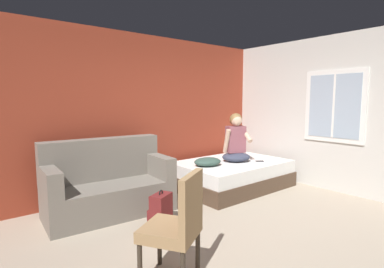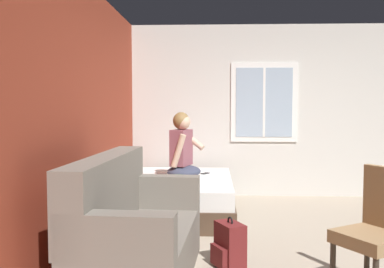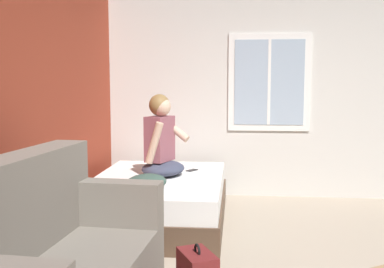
{
  "view_description": "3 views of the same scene",
  "coord_description": "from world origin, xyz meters",
  "px_view_note": "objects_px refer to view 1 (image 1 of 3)",
  "views": [
    {
      "loc": [
        -2.48,
        -2.07,
        1.6
      ],
      "look_at": [
        0.46,
        1.57,
        1.06
      ],
      "focal_mm": 28.0,
      "sensor_mm": 36.0,
      "label": 1
    },
    {
      "loc": [
        -4.44,
        1.22,
        1.48
      ],
      "look_at": [
        0.42,
        1.43,
        1.14
      ],
      "focal_mm": 42.0,
      "sensor_mm": 36.0,
      "label": 2
    },
    {
      "loc": [
        -3.17,
        0.82,
        1.44
      ],
      "look_at": [
        0.67,
        1.2,
        1.03
      ],
      "focal_mm": 42.0,
      "sensor_mm": 36.0,
      "label": 3
    }
  ],
  "objects_px": {
    "couch": "(108,185)",
    "side_chair": "(177,223)",
    "bed": "(232,174)",
    "person_seated": "(236,142)",
    "backpack": "(160,210)",
    "cell_phone": "(260,161)",
    "throw_pillow": "(208,162)"
  },
  "relations": [
    {
      "from": "person_seated",
      "to": "throw_pillow",
      "type": "height_order",
      "value": "person_seated"
    },
    {
      "from": "bed",
      "to": "throw_pillow",
      "type": "height_order",
      "value": "throw_pillow"
    },
    {
      "from": "person_seated",
      "to": "throw_pillow",
      "type": "distance_m",
      "value": 0.72
    },
    {
      "from": "backpack",
      "to": "throw_pillow",
      "type": "xyz_separation_m",
      "value": [
        1.33,
        0.58,
        0.36
      ]
    },
    {
      "from": "bed",
      "to": "throw_pillow",
      "type": "distance_m",
      "value": 0.67
    },
    {
      "from": "side_chair",
      "to": "throw_pillow",
      "type": "bearing_deg",
      "value": 42.03
    },
    {
      "from": "backpack",
      "to": "couch",
      "type": "bearing_deg",
      "value": 113.15
    },
    {
      "from": "throw_pillow",
      "to": "couch",
      "type": "bearing_deg",
      "value": 172.11
    },
    {
      "from": "cell_phone",
      "to": "bed",
      "type": "bearing_deg",
      "value": 85.0
    },
    {
      "from": "bed",
      "to": "person_seated",
      "type": "relative_size",
      "value": 2.31
    },
    {
      "from": "bed",
      "to": "side_chair",
      "type": "relative_size",
      "value": 2.07
    },
    {
      "from": "couch",
      "to": "person_seated",
      "type": "xyz_separation_m",
      "value": [
        2.34,
        -0.27,
        0.44
      ]
    },
    {
      "from": "couch",
      "to": "person_seated",
      "type": "height_order",
      "value": "person_seated"
    },
    {
      "from": "backpack",
      "to": "cell_phone",
      "type": "distance_m",
      "value": 2.34
    },
    {
      "from": "person_seated",
      "to": "couch",
      "type": "bearing_deg",
      "value": 173.48
    },
    {
      "from": "backpack",
      "to": "cell_phone",
      "type": "bearing_deg",
      "value": 6.16
    },
    {
      "from": "cell_phone",
      "to": "person_seated",
      "type": "bearing_deg",
      "value": 81.56
    },
    {
      "from": "person_seated",
      "to": "throw_pillow",
      "type": "xyz_separation_m",
      "value": [
        -0.66,
        0.03,
        -0.29
      ]
    },
    {
      "from": "backpack",
      "to": "person_seated",
      "type": "bearing_deg",
      "value": 15.32
    },
    {
      "from": "person_seated",
      "to": "cell_phone",
      "type": "xyz_separation_m",
      "value": [
        0.32,
        -0.3,
        -0.35
      ]
    },
    {
      "from": "couch",
      "to": "side_chair",
      "type": "distance_m",
      "value": 1.94
    },
    {
      "from": "side_chair",
      "to": "backpack",
      "type": "height_order",
      "value": "side_chair"
    },
    {
      "from": "person_seated",
      "to": "throw_pillow",
      "type": "relative_size",
      "value": 1.82
    },
    {
      "from": "couch",
      "to": "backpack",
      "type": "distance_m",
      "value": 0.91
    },
    {
      "from": "backpack",
      "to": "side_chair",
      "type": "bearing_deg",
      "value": -116.12
    },
    {
      "from": "bed",
      "to": "backpack",
      "type": "xyz_separation_m",
      "value": [
        -1.92,
        -0.57,
        -0.04
      ]
    },
    {
      "from": "bed",
      "to": "person_seated",
      "type": "distance_m",
      "value": 0.6
    },
    {
      "from": "cell_phone",
      "to": "backpack",
      "type": "bearing_deg",
      "value": 130.86
    },
    {
      "from": "couch",
      "to": "backpack",
      "type": "relative_size",
      "value": 3.83
    },
    {
      "from": "bed",
      "to": "backpack",
      "type": "relative_size",
      "value": 4.42
    },
    {
      "from": "bed",
      "to": "backpack",
      "type": "distance_m",
      "value": 2.01
    },
    {
      "from": "bed",
      "to": "side_chair",
      "type": "distance_m",
      "value": 3.0
    }
  ]
}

